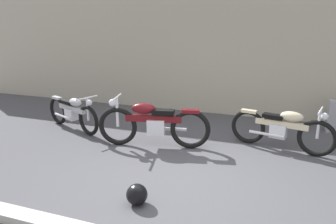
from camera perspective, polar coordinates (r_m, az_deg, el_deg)
name	(u,v)px	position (r m, az deg, el deg)	size (l,w,h in m)	color
ground_plane	(180,183)	(5.20, 2.09, -12.28)	(40.00, 40.00, 0.00)	#47474C
building_wall	(230,47)	(8.74, 10.83, 11.04)	(18.00, 0.30, 3.53)	#B2A893
helmet	(137,194)	(4.61, -5.47, -14.18)	(0.30, 0.30, 0.30)	black
motorcycle_maroon	(153,123)	(6.43, -2.72, -1.99)	(2.21, 0.76, 1.01)	black
motorcycle_cream	(282,128)	(6.66, 19.32, -2.73)	(1.98, 0.65, 0.90)	black
motorcycle_silver	(73,112)	(7.78, -16.38, -0.01)	(1.81, 0.88, 0.86)	black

